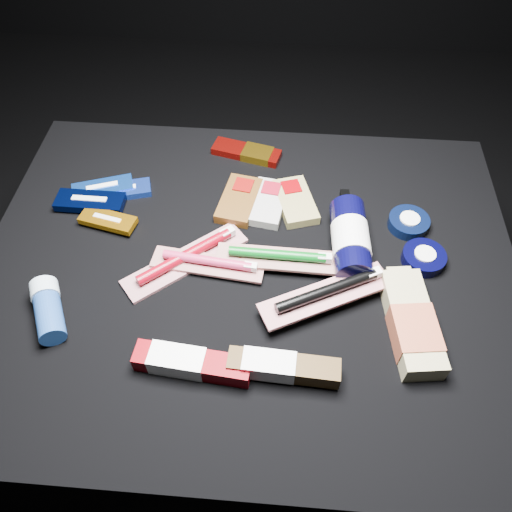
# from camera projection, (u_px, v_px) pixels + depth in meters

# --- Properties ---
(ground) EXTENTS (3.00, 3.00, 0.00)m
(ground) POSITION_uv_depth(u_px,v_px,m) (250.00, 365.00, 1.22)
(ground) COLOR black
(ground) RESTS_ON ground
(cloth_table) EXTENTS (0.98, 0.78, 0.40)m
(cloth_table) POSITION_uv_depth(u_px,v_px,m) (249.00, 323.00, 1.06)
(cloth_table) COLOR black
(cloth_table) RESTS_ON ground
(luna_bar_0) EXTENTS (0.13, 0.08, 0.02)m
(luna_bar_0) POSITION_uv_depth(u_px,v_px,m) (121.00, 191.00, 1.01)
(luna_bar_0) COLOR #1C40B7
(luna_bar_0) RESTS_ON cloth_table
(luna_bar_1) EXTENTS (0.13, 0.08, 0.02)m
(luna_bar_1) POSITION_uv_depth(u_px,v_px,m) (103.00, 188.00, 1.01)
(luna_bar_1) COLOR blue
(luna_bar_1) RESTS_ON cloth_table
(luna_bar_2) EXTENTS (0.13, 0.05, 0.02)m
(luna_bar_2) POSITION_uv_depth(u_px,v_px,m) (90.00, 202.00, 0.99)
(luna_bar_2) COLOR black
(luna_bar_2) RESTS_ON cloth_table
(luna_bar_3) EXTENTS (0.11, 0.06, 0.01)m
(luna_bar_3) POSITION_uv_depth(u_px,v_px,m) (108.00, 220.00, 0.95)
(luna_bar_3) COLOR #BB770C
(luna_bar_3) RESTS_ON cloth_table
(clif_bar_0) EXTENTS (0.09, 0.13, 0.02)m
(clif_bar_0) POSITION_uv_depth(u_px,v_px,m) (240.00, 198.00, 1.00)
(clif_bar_0) COLOR #4F300F
(clif_bar_0) RESTS_ON cloth_table
(clif_bar_1) EXTENTS (0.08, 0.13, 0.02)m
(clif_bar_1) POSITION_uv_depth(u_px,v_px,m) (268.00, 201.00, 0.99)
(clif_bar_1) COLOR #A6A59F
(clif_bar_1) RESTS_ON cloth_table
(clif_bar_2) EXTENTS (0.10, 0.14, 0.02)m
(clif_bar_2) POSITION_uv_depth(u_px,v_px,m) (295.00, 200.00, 0.99)
(clif_bar_2) COLOR olive
(clif_bar_2) RESTS_ON cloth_table
(power_bar) EXTENTS (0.15, 0.08, 0.02)m
(power_bar) POSITION_uv_depth(u_px,v_px,m) (250.00, 153.00, 1.08)
(power_bar) COLOR maroon
(power_bar) RESTS_ON cloth_table
(lotion_bottle) EXTENTS (0.07, 0.21, 0.07)m
(lotion_bottle) POSITION_uv_depth(u_px,v_px,m) (351.00, 239.00, 0.90)
(lotion_bottle) COLOR black
(lotion_bottle) RESTS_ON cloth_table
(cream_tin_upper) EXTENTS (0.08, 0.08, 0.02)m
(cream_tin_upper) POSITION_uv_depth(u_px,v_px,m) (409.00, 222.00, 0.96)
(cream_tin_upper) COLOR black
(cream_tin_upper) RESTS_ON cloth_table
(cream_tin_lower) EXTENTS (0.08, 0.08, 0.02)m
(cream_tin_lower) POSITION_uv_depth(u_px,v_px,m) (424.00, 258.00, 0.90)
(cream_tin_lower) COLOR black
(cream_tin_lower) RESTS_ON cloth_table
(bodywash_bottle) EXTENTS (0.09, 0.20, 0.04)m
(bodywash_bottle) POSITION_uv_depth(u_px,v_px,m) (412.00, 324.00, 0.81)
(bodywash_bottle) COLOR tan
(bodywash_bottle) RESTS_ON cloth_table
(deodorant_stick) EXTENTS (0.09, 0.12, 0.05)m
(deodorant_stick) POSITION_uv_depth(u_px,v_px,m) (48.00, 309.00, 0.82)
(deodorant_stick) COLOR navy
(deodorant_stick) RESTS_ON cloth_table
(toothbrush_pack_0) EXTENTS (0.22, 0.20, 0.03)m
(toothbrush_pack_0) POSITION_uv_depth(u_px,v_px,m) (187.00, 258.00, 0.90)
(toothbrush_pack_0) COLOR beige
(toothbrush_pack_0) RESTS_ON cloth_table
(toothbrush_pack_1) EXTENTS (0.21, 0.07, 0.02)m
(toothbrush_pack_1) POSITION_uv_depth(u_px,v_px,m) (209.00, 263.00, 0.89)
(toothbrush_pack_1) COLOR #AEA8A3
(toothbrush_pack_1) RESTS_ON cloth_table
(toothbrush_pack_2) EXTENTS (0.22, 0.06, 0.02)m
(toothbrush_pack_2) POSITION_uv_depth(u_px,v_px,m) (279.00, 257.00, 0.89)
(toothbrush_pack_2) COLOR #B0AAA5
(toothbrush_pack_2) RESTS_ON cloth_table
(toothbrush_pack_3) EXTENTS (0.23, 0.15, 0.03)m
(toothbrush_pack_3) POSITION_uv_depth(u_px,v_px,m) (328.00, 293.00, 0.83)
(toothbrush_pack_3) COLOR beige
(toothbrush_pack_3) RESTS_ON cloth_table
(toothpaste_carton_red) EXTENTS (0.18, 0.06, 0.04)m
(toothpaste_carton_red) POSITION_uv_depth(u_px,v_px,m) (187.00, 363.00, 0.77)
(toothpaste_carton_red) COLOR #740006
(toothpaste_carton_red) RESTS_ON cloth_table
(toothpaste_carton_green) EXTENTS (0.17, 0.05, 0.03)m
(toothpaste_carton_green) POSITION_uv_depth(u_px,v_px,m) (278.00, 367.00, 0.76)
(toothpaste_carton_green) COLOR #3B270D
(toothpaste_carton_green) RESTS_ON cloth_table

